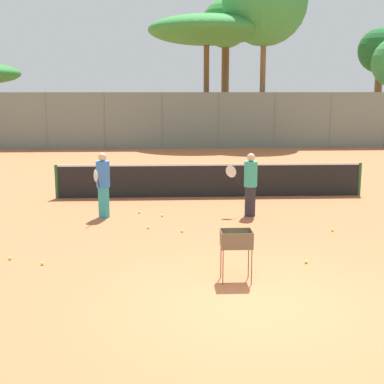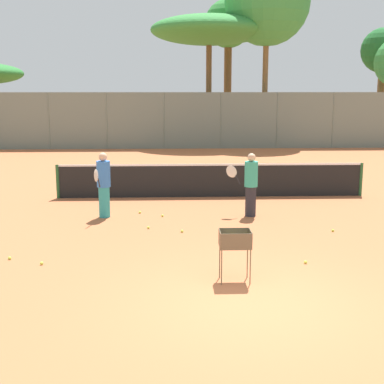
{
  "view_description": "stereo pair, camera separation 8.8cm",
  "coord_description": "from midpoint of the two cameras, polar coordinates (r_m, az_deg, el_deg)",
  "views": [
    {
      "loc": [
        -1.4,
        -8.08,
        3.45
      ],
      "look_at": [
        -0.79,
        4.37,
        1.0
      ],
      "focal_mm": 50.0,
      "sensor_mm": 36.0,
      "label": 1
    },
    {
      "loc": [
        -1.31,
        -8.08,
        3.45
      ],
      "look_at": [
        -0.79,
        4.37,
        1.0
      ],
      "focal_mm": 50.0,
      "sensor_mm": 36.0,
      "label": 2
    }
  ],
  "objects": [
    {
      "name": "ground_plane",
      "position": [
        8.89,
        6.32,
        -11.78
      ],
      "size": [
        80.0,
        80.0,
        0.0
      ],
      "primitive_type": "plane",
      "color": "#B7663D"
    },
    {
      "name": "tennis_net",
      "position": [
        17.02,
        1.8,
        1.32
      ],
      "size": [
        9.79,
        0.1,
        1.07
      ],
      "color": "#26592D",
      "rests_on": "ground_plane"
    },
    {
      "name": "back_fence",
      "position": [
        30.59,
        -0.27,
        7.62
      ],
      "size": [
        29.19,
        0.08,
        3.18
      ],
      "color": "slate",
      "rests_on": "ground_plane"
    },
    {
      "name": "tree_0",
      "position": [
        36.66,
        3.55,
        17.16
      ],
      "size": [
        3.13,
        3.13,
        9.11
      ],
      "color": "brown",
      "rests_on": "ground_plane"
    },
    {
      "name": "tree_1",
      "position": [
        37.16,
        19.39,
        13.83
      ],
      "size": [
        2.84,
        2.84,
        7.18
      ],
      "color": "brown",
      "rests_on": "ground_plane"
    },
    {
      "name": "tree_4",
      "position": [
        33.97,
        7.67,
        19.37
      ],
      "size": [
        5.1,
        5.1,
        10.97
      ],
      "color": "brown",
      "rests_on": "ground_plane"
    },
    {
      "name": "tree_5",
      "position": [
        34.0,
        1.49,
        16.83
      ],
      "size": [
        7.16,
        7.16,
        7.77
      ],
      "color": "brown",
      "rests_on": "ground_plane"
    },
    {
      "name": "player_white_outfit",
      "position": [
        14.46,
        -9.63,
        0.8
      ],
      "size": [
        0.36,
        0.91,
        1.75
      ],
      "rotation": [
        0.0,
        0.0,
        4.49
      ],
      "color": "teal",
      "rests_on": "ground_plane"
    },
    {
      "name": "player_red_cap",
      "position": [
        14.5,
        6.04,
        0.86
      ],
      "size": [
        0.89,
        0.41,
        1.72
      ],
      "rotation": [
        0.0,
        0.0,
        2.85
      ],
      "color": "#26262D",
      "rests_on": "ground_plane"
    },
    {
      "name": "ball_cart",
      "position": [
        9.61,
        4.49,
        -5.47
      ],
      "size": [
        0.56,
        0.41,
        0.94
      ],
      "color": "brown",
      "rests_on": "ground_plane"
    },
    {
      "name": "tennis_ball_0",
      "position": [
        11.55,
        -19.06,
        -6.72
      ],
      "size": [
        0.07,
        0.07,
        0.07
      ],
      "primitive_type": "sphere",
      "color": "#D1E54C",
      "rests_on": "ground_plane"
    },
    {
      "name": "tennis_ball_1",
      "position": [
        14.5,
        -3.39,
        -2.53
      ],
      "size": [
        0.07,
        0.07,
        0.07
      ],
      "primitive_type": "sphere",
      "color": "#D1E54C",
      "rests_on": "ground_plane"
    },
    {
      "name": "tennis_ball_2",
      "position": [
        12.95,
        -1.27,
        -4.19
      ],
      "size": [
        0.07,
        0.07,
        0.07
      ],
      "primitive_type": "sphere",
      "color": "#D1E54C",
      "rests_on": "ground_plane"
    },
    {
      "name": "tennis_ball_3",
      "position": [
        10.96,
        11.86,
        -7.3
      ],
      "size": [
        0.07,
        0.07,
        0.07
      ],
      "primitive_type": "sphere",
      "color": "#D1E54C",
      "rests_on": "ground_plane"
    },
    {
      "name": "tennis_ball_4",
      "position": [
        14.94,
        -5.81,
        -2.17
      ],
      "size": [
        0.07,
        0.07,
        0.07
      ],
      "primitive_type": "sphere",
      "color": "#D1E54C",
      "rests_on": "ground_plane"
    },
    {
      "name": "tennis_ball_5",
      "position": [
        11.04,
        -15.91,
        -7.35
      ],
      "size": [
        0.07,
        0.07,
        0.07
      ],
      "primitive_type": "sphere",
      "color": "#D1E54C",
      "rests_on": "ground_plane"
    },
    {
      "name": "tennis_ball_6",
      "position": [
        13.31,
        -4.88,
        -3.8
      ],
      "size": [
        0.07,
        0.07,
        0.07
      ],
      "primitive_type": "sphere",
      "color": "#D1E54C",
      "rests_on": "ground_plane"
    },
    {
      "name": "tennis_ball_7",
      "position": [
        13.46,
        14.58,
        -3.95
      ],
      "size": [
        0.07,
        0.07,
        0.07
      ],
      "primitive_type": "sphere",
      "color": "#D1E54C",
      "rests_on": "ground_plane"
    },
    {
      "name": "parked_car",
      "position": [
        34.49,
        13.95,
        6.15
      ],
      "size": [
        4.2,
        1.7,
        1.6
      ],
      "color": "#3F4C8C",
      "rests_on": "ground_plane"
    }
  ]
}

